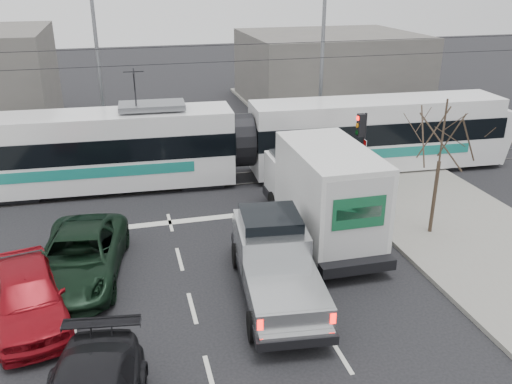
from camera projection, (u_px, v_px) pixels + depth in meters
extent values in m
plane|color=black|center=(248.00, 300.00, 16.28)|extent=(120.00, 120.00, 0.00)
cube|color=gray|center=(506.00, 260.00, 18.34)|extent=(6.00, 60.00, 0.15)
cube|color=#33302D|center=(197.00, 182.00, 25.23)|extent=(60.00, 1.60, 0.03)
cube|color=#65605B|center=(329.00, 68.00, 39.59)|extent=(12.00, 10.00, 5.00)
cylinder|color=#47382B|center=(434.00, 197.00, 19.70)|extent=(0.14, 0.14, 2.75)
cylinder|color=#47382B|center=(443.00, 131.00, 18.75)|extent=(0.07, 0.07, 2.25)
cylinder|color=black|center=(363.00, 155.00, 22.89)|extent=(0.12, 0.12, 3.60)
cube|color=black|center=(361.00, 125.00, 22.35)|extent=(0.28, 0.28, 0.95)
cylinder|color=#FF0C07|center=(358.00, 118.00, 22.20)|extent=(0.06, 0.20, 0.20)
cylinder|color=orange|center=(357.00, 125.00, 22.31)|extent=(0.06, 0.20, 0.20)
cylinder|color=#05330C|center=(357.00, 132.00, 22.43)|extent=(0.06, 0.20, 0.20)
cube|color=white|center=(365.00, 144.00, 22.56)|extent=(0.02, 0.30, 0.40)
cylinder|color=slate|center=(322.00, 65.00, 28.84)|extent=(0.20, 0.20, 9.00)
cylinder|color=slate|center=(99.00, 68.00, 27.95)|extent=(0.20, 0.20, 9.00)
cylinder|color=black|center=(192.00, 63.00, 23.13)|extent=(60.00, 0.03, 0.03)
cylinder|color=black|center=(191.00, 46.00, 22.87)|extent=(60.00, 0.03, 0.03)
cube|color=white|center=(96.00, 169.00, 24.12)|extent=(12.29, 3.16, 1.48)
cube|color=black|center=(93.00, 144.00, 23.68)|extent=(12.36, 3.19, 1.01)
cube|color=white|center=(91.00, 124.00, 23.34)|extent=(12.29, 3.06, 0.94)
cube|color=#18796E|center=(93.00, 173.00, 22.85)|extent=(8.52, 0.45, 0.47)
cube|color=white|center=(374.00, 150.00, 26.60)|extent=(12.29, 3.16, 1.48)
cube|color=black|center=(376.00, 128.00, 26.16)|extent=(12.36, 3.19, 1.01)
cube|color=white|center=(378.00, 109.00, 25.82)|extent=(12.29, 3.06, 0.94)
cube|color=#18796E|center=(386.00, 153.00, 25.33)|extent=(8.52, 0.45, 0.47)
cylinder|color=black|center=(242.00, 140.00, 25.00)|extent=(1.07, 2.50, 2.45)
cube|color=slate|center=(152.00, 106.00, 23.57)|extent=(2.91, 1.67, 0.24)
cube|color=black|center=(20.00, 191.00, 23.80)|extent=(2.00, 2.26, 0.34)
cube|color=black|center=(201.00, 178.00, 25.29)|extent=(2.00, 2.26, 0.34)
cube|color=black|center=(283.00, 172.00, 26.03)|extent=(2.00, 2.26, 0.34)
cube|color=black|center=(434.00, 161.00, 27.52)|extent=(2.00, 2.26, 0.34)
cube|color=black|center=(276.00, 280.00, 16.23)|extent=(2.76, 6.29, 0.26)
cube|color=#ADAFB1|center=(270.00, 242.00, 16.95)|extent=(2.33, 2.77, 1.21)
cube|color=black|center=(270.00, 222.00, 16.81)|extent=(1.98, 2.01, 0.58)
cube|color=#ADAFB1|center=(263.00, 228.00, 18.38)|extent=(2.10, 1.31, 0.58)
cube|color=#ADAFB1|center=(285.00, 293.00, 14.84)|extent=(2.35, 2.95, 0.68)
cube|color=silver|center=(297.00, 337.00, 13.50)|extent=(1.94, 0.40, 0.19)
cube|color=#FF0C07|center=(260.00, 324.00, 13.34)|extent=(0.16, 0.10, 0.29)
cube|color=#FF0C07|center=(333.00, 318.00, 13.58)|extent=(0.16, 0.10, 0.29)
cylinder|color=black|center=(237.00, 256.00, 17.94)|extent=(0.38, 0.87, 0.84)
cylinder|color=black|center=(294.00, 252.00, 18.20)|extent=(0.38, 0.87, 0.84)
cylinder|color=black|center=(254.00, 327.00, 14.37)|extent=(0.38, 0.87, 0.84)
cylinder|color=black|center=(324.00, 320.00, 14.63)|extent=(0.38, 0.87, 0.84)
cube|color=black|center=(320.00, 221.00, 20.04)|extent=(2.53, 7.24, 0.36)
cube|color=white|center=(297.00, 174.00, 22.16)|extent=(2.36, 1.75, 1.65)
cube|color=black|center=(297.00, 159.00, 22.06)|extent=(2.04, 1.17, 0.62)
cube|color=silver|center=(329.00, 191.00, 18.81)|extent=(2.51, 4.93, 3.04)
cube|color=silver|center=(358.00, 220.00, 16.63)|extent=(2.18, 0.07, 2.68)
cube|color=#135331|center=(359.00, 213.00, 16.49)|extent=(1.73, 0.03, 1.03)
cube|color=black|center=(357.00, 269.00, 17.03)|extent=(2.23, 0.27, 0.19)
cylinder|color=black|center=(274.00, 203.00, 21.90)|extent=(0.32, 0.93, 0.93)
cylinder|color=black|center=(325.00, 198.00, 22.39)|extent=(0.32, 0.93, 0.93)
cylinder|color=black|center=(310.00, 252.00, 18.00)|extent=(0.32, 1.03, 1.03)
cylinder|color=black|center=(370.00, 244.00, 18.49)|extent=(0.32, 1.03, 1.03)
cube|color=black|center=(332.00, 184.00, 23.62)|extent=(2.17, 4.94, 0.24)
cube|color=black|center=(327.00, 163.00, 24.15)|extent=(1.91, 2.16, 1.11)
cube|color=black|center=(327.00, 150.00, 24.02)|extent=(1.63, 1.56, 0.53)
cube|color=black|center=(320.00, 159.00, 25.29)|extent=(1.76, 1.00, 0.53)
cube|color=black|center=(340.00, 185.00, 22.51)|extent=(1.92, 2.30, 0.63)
cube|color=silver|center=(350.00, 202.00, 21.47)|extent=(1.65, 0.31, 0.17)
cube|color=#590505|center=(331.00, 194.00, 21.30)|extent=(0.14, 0.09, 0.27)
cube|color=#590505|center=(368.00, 192.00, 21.55)|extent=(0.14, 0.09, 0.27)
cylinder|color=black|center=(305.00, 176.00, 24.95)|extent=(0.33, 0.79, 0.77)
cylinder|color=black|center=(339.00, 174.00, 25.21)|extent=(0.33, 0.79, 0.77)
cylinder|color=black|center=(324.00, 202.00, 22.15)|extent=(0.33, 0.79, 0.77)
cylinder|color=black|center=(362.00, 200.00, 22.40)|extent=(0.33, 0.79, 0.77)
imported|color=black|center=(79.00, 257.00, 17.15)|extent=(3.34, 5.86, 1.54)
imported|color=maroon|center=(28.00, 295.00, 15.07)|extent=(2.81, 5.00, 1.61)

